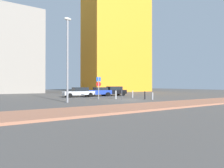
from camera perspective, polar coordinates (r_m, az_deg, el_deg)
The scene contains 14 objects.
ground_plane at distance 20.02m, azimuth 5.05°, elevation -5.43°, with size 120.00×120.00×0.00m, color #4C4947.
sidewalk_brick at distance 15.27m, azimuth 18.31°, elevation -6.68°, with size 40.00×3.69×0.14m, color #9E664C.
parked_car_silver at distance 25.64m, azimuth -11.11°, elevation -2.68°, with size 4.64×2.03×1.44m.
parked_car_blue at distance 26.93m, azimuth -4.41°, elevation -2.55°, with size 3.99×2.00×1.44m.
parked_car_black at distance 28.13m, azimuth 0.49°, elevation -2.36°, with size 4.48×1.97×1.56m.
parking_sign_post at distance 21.20m, azimuth -4.57°, elevation -0.38°, with size 0.59×0.19×2.81m.
parking_meter at distance 20.01m, azimuth 3.35°, elevation -2.65°, with size 0.18×0.14×1.51m.
street_lamp at distance 17.70m, azimuth -14.89°, elevation 9.98°, with size 0.70×0.36×8.58m.
traffic_bollard_near at distance 21.09m, azimuth 13.62°, elevation -3.97°, with size 0.14×0.14×0.88m, color #B7B7BC.
traffic_bollard_mid at distance 21.61m, azimuth 1.30°, elevation -3.66°, with size 0.17×0.17×1.06m, color #B7B7BC.
traffic_bollard_far at distance 23.49m, azimuth 7.03°, elevation -3.46°, with size 0.12×0.12×1.01m, color #B7B7BC.
traffic_bollard_edge at distance 21.25m, azimuth 11.11°, elevation -3.79°, with size 0.16×0.16×0.99m, color black.
building_colorful_midrise at distance 51.53m, azimuth 1.14°, elevation 13.76°, with size 17.44×12.47×28.83m, color orange.
building_under_construction at distance 46.84m, azimuth -29.57°, elevation 8.97°, with size 11.22×12.62×18.76m, color gray.
Camera 1 is at (-11.14, -16.54, 1.72)m, focal length 26.90 mm.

